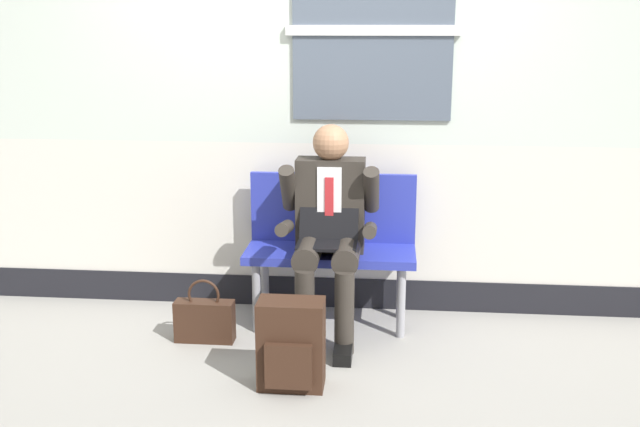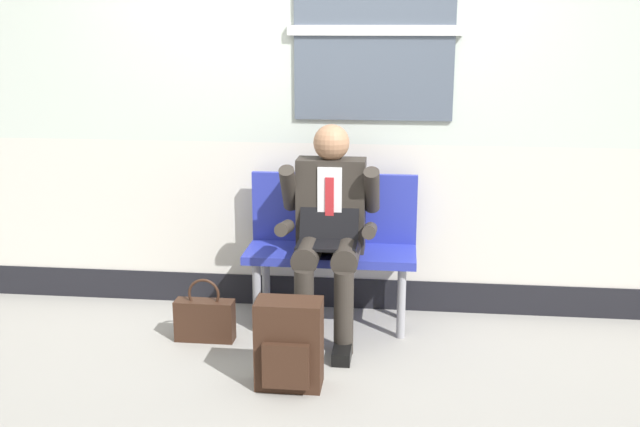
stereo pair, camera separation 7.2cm
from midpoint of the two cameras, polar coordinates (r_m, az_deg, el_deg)
name	(u,v)px [view 1 (the left image)]	position (r m, az deg, el deg)	size (l,w,h in m)	color
ground_plane	(313,337)	(4.46, -1.04, -9.37)	(18.00, 18.00, 0.00)	gray
station_wall	(322,76)	(4.65, -0.32, 10.43)	(6.99, 0.16, 2.98)	beige
bench_with_person	(331,238)	(4.53, 0.41, -1.91)	(1.01, 0.42, 0.90)	#28339E
person_seated	(329,227)	(4.31, 0.19, -1.02)	(0.57, 0.70, 1.23)	#2D2823
backpack	(291,345)	(3.81, -2.77, -9.99)	(0.33, 0.23, 0.46)	#331E14
handbag	(205,320)	(4.42, -9.23, -7.97)	(0.34, 0.11, 0.37)	#331E14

